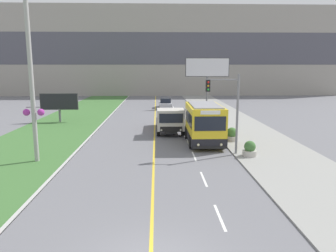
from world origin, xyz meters
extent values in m
cube|color=silver|center=(2.75, 3.20, 0.00)|extent=(0.12, 2.40, 0.01)
cube|color=silver|center=(2.75, 7.80, 0.00)|extent=(0.12, 2.40, 0.01)
cube|color=silver|center=(2.75, 12.40, 0.00)|extent=(0.12, 2.40, 0.01)
cube|color=silver|center=(2.75, 17.00, 0.00)|extent=(0.12, 2.40, 0.01)
cube|color=silver|center=(2.75, 21.60, 0.00)|extent=(0.12, 2.40, 0.01)
cube|color=silver|center=(2.75, 26.20, 0.00)|extent=(0.12, 2.40, 0.01)
cube|color=silver|center=(2.75, 30.80, 0.00)|extent=(0.12, 2.40, 0.01)
cube|color=silver|center=(2.75, 35.40, 0.00)|extent=(0.12, 2.40, 0.01)
cube|color=silver|center=(2.75, 40.00, 0.00)|extent=(0.12, 2.40, 0.01)
cube|color=gray|center=(0.00, 63.91, 9.29)|extent=(80.00, 8.00, 18.59)
cube|color=#4C4C56|center=(0.00, 59.89, 9.76)|extent=(80.00, 0.04, 6.50)
cube|color=yellow|center=(3.96, 16.14, 1.67)|extent=(2.52, 5.56, 2.79)
cube|color=black|center=(3.96, 16.14, 0.62)|extent=(2.54, 5.58, 0.70)
cube|color=black|center=(3.96, 16.14, 2.09)|extent=(2.55, 5.12, 0.98)
cube|color=gray|center=(3.96, 16.14, 3.10)|extent=(2.15, 5.01, 0.08)
cube|color=black|center=(3.96, 13.34, 2.09)|extent=(2.22, 0.04, 1.03)
cube|color=black|center=(3.96, 13.33, 0.38)|extent=(2.47, 0.06, 0.20)
sphere|color=#F4EAB2|center=(3.14, 13.32, 0.57)|extent=(0.20, 0.20, 0.20)
sphere|color=#F4EAB2|center=(4.78, 13.32, 0.57)|extent=(0.20, 0.20, 0.20)
cube|color=white|center=(3.96, 13.34, 2.88)|extent=(1.39, 0.04, 0.28)
cylinder|color=black|center=(2.76, 14.59, 0.50)|extent=(0.28, 1.00, 1.00)
cylinder|color=black|center=(5.16, 14.59, 0.50)|extent=(0.28, 1.00, 1.00)
cylinder|color=black|center=(2.76, 17.92, 0.50)|extent=(0.28, 1.00, 1.00)
cylinder|color=black|center=(5.16, 17.92, 0.50)|extent=(0.28, 1.00, 1.00)
cube|color=black|center=(1.43, 21.67, 0.45)|extent=(1.07, 6.70, 0.20)
cube|color=beige|center=(1.43, 19.47, 1.44)|extent=(2.37, 2.29, 1.79)
cube|color=black|center=(1.43, 18.30, 1.71)|extent=(2.01, 0.04, 0.81)
cube|color=black|center=(1.43, 18.29, 0.77)|extent=(1.90, 0.06, 0.44)
sphere|color=silver|center=(0.60, 18.28, 0.70)|extent=(0.18, 0.18, 0.18)
sphere|color=silver|center=(2.26, 18.28, 0.70)|extent=(0.18, 0.18, 0.18)
cube|color=#994C19|center=(1.43, 22.94, 0.61)|extent=(2.25, 4.16, 0.12)
cube|color=#994C19|center=(0.36, 22.94, 1.11)|extent=(0.12, 4.16, 1.13)
cube|color=#994C19|center=(2.50, 22.94, 1.11)|extent=(0.12, 4.16, 1.13)
cube|color=#994C19|center=(1.43, 20.92, 1.11)|extent=(2.25, 0.12, 1.13)
cube|color=#994C19|center=(1.43, 24.96, 1.11)|extent=(2.25, 0.12, 1.13)
cube|color=#994C19|center=(1.43, 20.92, 1.80)|extent=(2.25, 0.12, 0.24)
cylinder|color=black|center=(0.34, 19.24, 0.52)|extent=(0.30, 1.04, 1.04)
cylinder|color=black|center=(2.52, 19.24, 0.52)|extent=(0.30, 1.04, 1.04)
cylinder|color=black|center=(0.34, 23.15, 0.52)|extent=(0.30, 1.04, 1.04)
cylinder|color=black|center=(2.52, 23.15, 0.52)|extent=(0.30, 1.04, 1.04)
cube|color=silver|center=(1.52, 39.42, 0.49)|extent=(1.80, 4.30, 0.61)
cube|color=black|center=(1.52, 39.53, 1.12)|extent=(1.53, 2.36, 0.65)
cylinder|color=black|center=(0.71, 38.13, 0.31)|extent=(0.18, 0.62, 0.62)
cylinder|color=black|center=(2.33, 38.13, 0.31)|extent=(0.18, 0.62, 0.62)
cylinder|color=black|center=(0.71, 40.71, 0.31)|extent=(0.18, 0.62, 0.62)
cylinder|color=black|center=(2.33, 40.71, 0.31)|extent=(0.18, 0.62, 0.62)
cylinder|color=#9E9E99|center=(-7.53, 11.56, 5.86)|extent=(0.28, 0.28, 11.72)
sphere|color=#A33399|center=(-7.98, 11.56, 3.20)|extent=(0.44, 0.44, 0.44)
cylinder|color=#333333|center=(-7.76, 11.56, 3.52)|extent=(0.45, 0.04, 0.04)
sphere|color=#A33399|center=(-7.08, 11.56, 3.20)|extent=(0.44, 0.44, 0.44)
cylinder|color=#333333|center=(-7.31, 11.56, 3.52)|extent=(0.45, 0.04, 0.04)
cylinder|color=slate|center=(5.72, 12.80, 2.79)|extent=(0.16, 0.16, 5.57)
cylinder|color=slate|center=(4.62, 12.80, 5.17)|extent=(2.20, 0.10, 0.10)
cube|color=black|center=(3.66, 12.80, 4.77)|extent=(0.28, 0.24, 0.80)
sphere|color=red|center=(3.66, 12.67, 5.01)|extent=(0.14, 0.14, 0.14)
sphere|color=orange|center=(3.66, 12.67, 4.77)|extent=(0.14, 0.14, 0.14)
sphere|color=green|center=(3.66, 12.67, 4.53)|extent=(0.14, 0.14, 0.14)
cylinder|color=#59595B|center=(7.64, 39.21, 2.35)|extent=(0.24, 0.24, 4.69)
cube|color=#333333|center=(7.64, 39.21, 5.97)|extent=(6.41, 0.20, 2.71)
cube|color=silver|center=(7.64, 39.10, 5.97)|extent=(6.25, 0.02, 2.55)
cylinder|color=#59595B|center=(-10.50, 27.05, 0.73)|extent=(0.24, 0.24, 1.45)
cube|color=#333333|center=(-10.50, 27.05, 2.27)|extent=(4.12, 0.20, 1.80)
cube|color=black|center=(-10.50, 26.94, 2.27)|extent=(3.96, 0.02, 1.64)
cylinder|color=#B7B2A8|center=(6.48, 12.11, 0.27)|extent=(0.97, 0.97, 0.38)
sphere|color=#3D6B33|center=(6.48, 12.11, 0.73)|extent=(0.77, 0.77, 0.77)
cylinder|color=#B7B2A8|center=(6.32, 16.77, 0.27)|extent=(1.06, 1.06, 0.38)
sphere|color=#3D6B33|center=(6.32, 16.77, 0.75)|extent=(0.85, 0.85, 0.85)
cylinder|color=#B7B2A8|center=(6.35, 21.44, 0.28)|extent=(1.06, 1.06, 0.41)
sphere|color=#3D6B33|center=(6.35, 21.44, 0.78)|extent=(0.85, 0.85, 0.85)
cylinder|color=#B7B2A8|center=(6.33, 26.10, 0.29)|extent=(1.07, 1.07, 0.41)
sphere|color=#3D6B33|center=(6.33, 26.10, 0.79)|extent=(0.86, 0.86, 0.86)
camera|label=1|loc=(0.22, -9.13, 6.01)|focal=35.00mm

